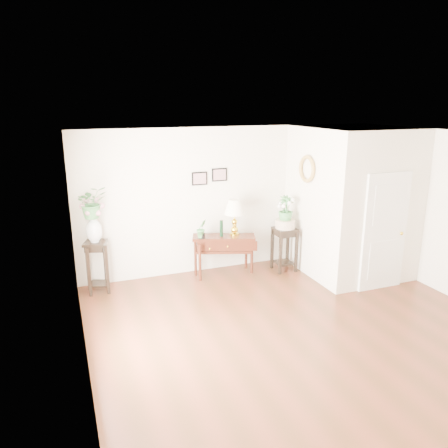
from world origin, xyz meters
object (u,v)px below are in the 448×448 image
table_lamp (235,217)px  plant_stand_b (284,249)px  plant_stand_a (97,267)px  console_table (224,255)px

table_lamp → plant_stand_b: bearing=-11.8°
plant_stand_a → console_table: bearing=-1.2°
console_table → table_lamp: size_ratio=1.69×
table_lamp → plant_stand_a: bearing=178.9°
plant_stand_a → table_lamp: bearing=-1.1°
console_table → plant_stand_b: (1.20, -0.20, 0.04)m
console_table → plant_stand_a: size_ratio=1.27×
table_lamp → plant_stand_b: size_ratio=0.80×
plant_stand_a → plant_stand_b: size_ratio=1.07×
console_table → plant_stand_a: bearing=-161.4°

